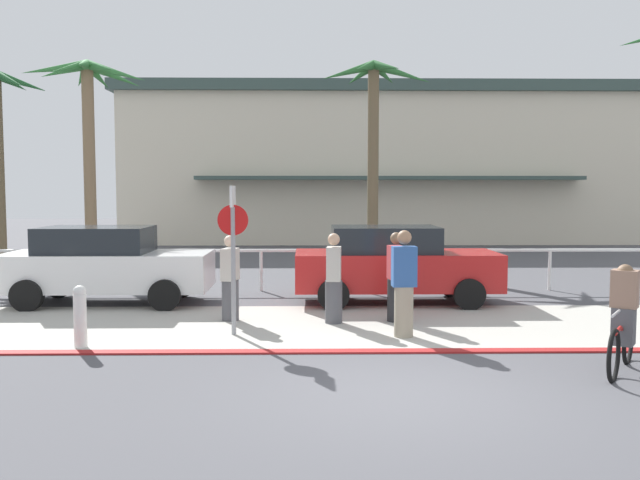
# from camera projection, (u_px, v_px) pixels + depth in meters

# --- Properties ---
(ground_plane) EXTENTS (80.00, 80.00, 0.00)m
(ground_plane) POSITION_uv_depth(u_px,v_px,m) (354.00, 282.00, 18.11)
(ground_plane) COLOR #4C4C51
(sidewalk_strip) EXTENTS (44.00, 4.00, 0.02)m
(sidewalk_strip) POSITION_uv_depth(u_px,v_px,m) (375.00, 325.00, 12.32)
(sidewalk_strip) COLOR #ADAAA0
(sidewalk_strip) RESTS_ON ground
(curb_paint) EXTENTS (44.00, 0.24, 0.03)m
(curb_paint) POSITION_uv_depth(u_px,v_px,m) (388.00, 351.00, 10.33)
(curb_paint) COLOR maroon
(curb_paint) RESTS_ON ground
(building_backdrop) EXTENTS (24.73, 13.12, 7.34)m
(building_backdrop) POSITION_uv_depth(u_px,v_px,m) (375.00, 167.00, 35.67)
(building_backdrop) COLOR beige
(building_backdrop) RESTS_ON ground
(rail_fence) EXTENTS (19.15, 0.08, 1.04)m
(rail_fence) POSITION_uv_depth(u_px,v_px,m) (358.00, 257.00, 16.55)
(rail_fence) COLOR white
(rail_fence) RESTS_ON ground
(stop_sign_bike_lane) EXTENTS (0.52, 0.56, 2.56)m
(stop_sign_bike_lane) POSITION_uv_depth(u_px,v_px,m) (233.00, 238.00, 11.37)
(stop_sign_bike_lane) COLOR gray
(stop_sign_bike_lane) RESTS_ON ground
(bollard_0) EXTENTS (0.20, 0.20, 1.00)m
(bollard_0) POSITION_uv_depth(u_px,v_px,m) (80.00, 316.00, 10.54)
(bollard_0) COLOR white
(bollard_0) RESTS_ON ground
(palm_tree_2) EXTENTS (3.63, 3.16, 6.44)m
(palm_tree_2) POSITION_uv_depth(u_px,v_px,m) (88.00, 106.00, 20.52)
(palm_tree_2) COLOR #846B4C
(palm_tree_2) RESTS_ON ground
(palm_tree_3) EXTENTS (3.57, 2.78, 6.63)m
(palm_tree_3) POSITION_uv_depth(u_px,v_px,m) (374.00, 116.00, 21.69)
(palm_tree_3) COLOR brown
(palm_tree_3) RESTS_ON ground
(car_white_1) EXTENTS (4.40, 2.02, 1.69)m
(car_white_1) POSITION_uv_depth(u_px,v_px,m) (106.00, 264.00, 14.62)
(car_white_1) COLOR white
(car_white_1) RESTS_ON ground
(car_red_2) EXTENTS (4.40, 2.02, 1.69)m
(car_red_2) POSITION_uv_depth(u_px,v_px,m) (393.00, 264.00, 14.74)
(car_red_2) COLOR red
(car_red_2) RESTS_ON ground
(cyclist_red_0) EXTENTS (1.08, 1.53, 1.50)m
(cyclist_red_0) POSITION_uv_depth(u_px,v_px,m) (623.00, 321.00, 9.25)
(cyclist_red_0) COLOR black
(cyclist_red_0) RESTS_ON ground
(pedestrian_0) EXTENTS (0.36, 0.43, 1.70)m
(pedestrian_0) POSITION_uv_depth(u_px,v_px,m) (396.00, 281.00, 12.60)
(pedestrian_0) COLOR #232326
(pedestrian_0) RESTS_ON ground
(pedestrian_1) EXTENTS (0.38, 0.44, 1.63)m
(pedestrian_1) POSITION_uv_depth(u_px,v_px,m) (230.00, 282.00, 12.70)
(pedestrian_1) COLOR #4C4C51
(pedestrian_1) RESTS_ON ground
(pedestrian_2) EXTENTS (0.41, 0.34, 1.82)m
(pedestrian_2) POSITION_uv_depth(u_px,v_px,m) (404.00, 288.00, 11.28)
(pedestrian_2) COLOR gray
(pedestrian_2) RESTS_ON ground
(pedestrian_3) EXTENTS (0.35, 0.42, 1.69)m
(pedestrian_3) POSITION_uv_depth(u_px,v_px,m) (334.00, 282.00, 12.45)
(pedestrian_3) COLOR #4C4C51
(pedestrian_3) RESTS_ON ground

